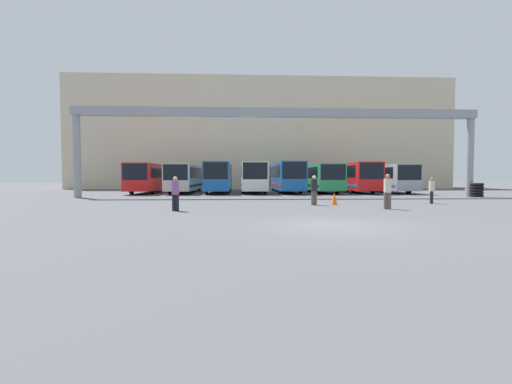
# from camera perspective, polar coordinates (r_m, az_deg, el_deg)

# --- Properties ---
(ground_plane) EXTENTS (200.00, 200.00, 0.00)m
(ground_plane) POSITION_cam_1_polar(r_m,az_deg,el_deg) (12.30, 12.92, -5.49)
(ground_plane) COLOR #47474C
(building_backdrop) EXTENTS (56.10, 12.00, 16.13)m
(building_backdrop) POSITION_cam_1_polar(r_m,az_deg,el_deg) (55.31, 0.73, 9.11)
(building_backdrop) COLOR beige
(building_backdrop) RESTS_ON ground
(overhead_gantry) EXTENTS (33.95, 0.80, 7.45)m
(overhead_gantry) POSITION_cam_1_polar(r_m,az_deg,el_deg) (29.40, 3.84, 11.58)
(overhead_gantry) COLOR gray
(overhead_gantry) RESTS_ON ground
(bus_slot_0) EXTENTS (2.51, 11.11, 3.04)m
(bus_slot_0) POSITION_cam_1_polar(r_m,az_deg,el_deg) (38.77, -17.17, 2.48)
(bus_slot_0) COLOR red
(bus_slot_0) RESTS_ON ground
(bus_slot_1) EXTENTS (2.50, 12.12, 2.99)m
(bus_slot_1) POSITION_cam_1_polar(r_m,az_deg,el_deg) (38.51, -11.63, 2.49)
(bus_slot_1) COLOR beige
(bus_slot_1) RESTS_ON ground
(bus_slot_2) EXTENTS (2.51, 11.92, 3.19)m
(bus_slot_2) POSITION_cam_1_polar(r_m,az_deg,el_deg) (38.01, -6.12, 2.69)
(bus_slot_2) COLOR #1959A5
(bus_slot_2) RESTS_ON ground
(bus_slot_3) EXTENTS (2.56, 10.14, 3.18)m
(bus_slot_3) POSITION_cam_1_polar(r_m,az_deg,el_deg) (37.09, -0.48, 2.71)
(bus_slot_3) COLOR silver
(bus_slot_3) RESTS_ON ground
(bus_slot_4) EXTENTS (2.53, 12.48, 3.24)m
(bus_slot_4) POSITION_cam_1_polar(r_m,az_deg,el_deg) (38.57, 4.96, 2.74)
(bus_slot_4) COLOR #1959A5
(bus_slot_4) RESTS_ON ground
(bus_slot_5) EXTENTS (2.63, 11.91, 3.01)m
(bus_slot_5) POSITION_cam_1_polar(r_m,az_deg,el_deg) (38.96, 10.43, 2.52)
(bus_slot_5) COLOR #268C4C
(bus_slot_5) RESTS_ON ground
(bus_slot_6) EXTENTS (2.59, 11.53, 3.18)m
(bus_slot_6) POSITION_cam_1_polar(r_m,az_deg,el_deg) (39.79, 15.70, 2.60)
(bus_slot_6) COLOR red
(bus_slot_6) RESTS_ON ground
(bus_slot_7) EXTENTS (2.55, 10.82, 2.97)m
(bus_slot_7) POSITION_cam_1_polar(r_m,az_deg,el_deg) (40.78, 20.80, 2.37)
(bus_slot_7) COLOR #999EA5
(bus_slot_7) RESTS_ON ground
(pedestrian_mid_right) EXTENTS (0.36, 0.36, 1.73)m
(pedestrian_mid_right) POSITION_cam_1_polar(r_m,az_deg,el_deg) (17.51, -13.28, -0.12)
(pedestrian_mid_right) COLOR black
(pedestrian_mid_right) RESTS_ON ground
(pedestrian_mid_left) EXTENTS (0.39, 0.39, 1.86)m
(pedestrian_mid_left) POSITION_cam_1_polar(r_m,az_deg,el_deg) (19.36, 21.07, 0.23)
(pedestrian_mid_left) COLOR brown
(pedestrian_mid_left) RESTS_ON ground
(pedestrian_far_center) EXTENTS (0.35, 0.35, 1.67)m
(pedestrian_far_center) POSITION_cam_1_polar(r_m,az_deg,el_deg) (24.55, 27.24, 0.33)
(pedestrian_far_center) COLOR black
(pedestrian_far_center) RESTS_ON ground
(pedestrian_near_left) EXTENTS (0.37, 0.37, 1.80)m
(pedestrian_near_left) POSITION_cam_1_polar(r_m,az_deg,el_deg) (20.97, 9.66, 0.43)
(pedestrian_near_left) COLOR brown
(pedestrian_near_left) RESTS_ON ground
(traffic_cone) EXTENTS (0.42, 0.42, 0.72)m
(traffic_cone) POSITION_cam_1_polar(r_m,az_deg,el_deg) (21.47, 12.88, -1.13)
(traffic_cone) COLOR orange
(traffic_cone) RESTS_ON ground
(tire_stack) EXTENTS (1.04, 1.04, 1.20)m
(tire_stack) POSITION_cam_1_polar(r_m,az_deg,el_deg) (34.81, 32.90, 0.29)
(tire_stack) COLOR black
(tire_stack) RESTS_ON ground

